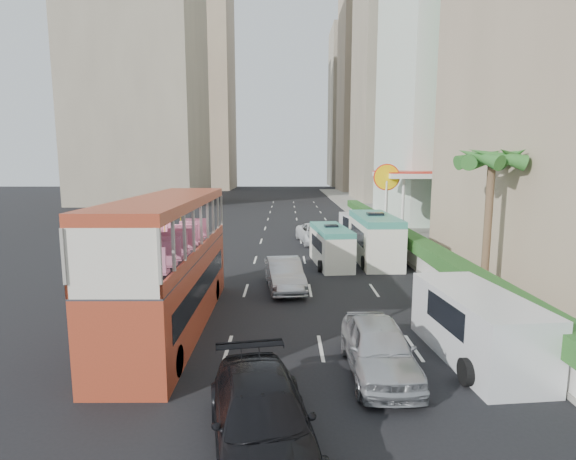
{
  "coord_description": "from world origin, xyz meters",
  "views": [
    {
      "loc": [
        -1.59,
        -16.62,
        6.34
      ],
      "look_at": [
        -1.5,
        4.0,
        3.2
      ],
      "focal_mm": 28.0,
      "sensor_mm": 36.0,
      "label": 1
    }
  ],
  "objects_px": {
    "car_silver_lane_b": "(378,373)",
    "shell_station": "(417,203)",
    "van_asset": "(316,243)",
    "palm_tree": "(488,226)",
    "panel_van_near": "(477,326)",
    "minibus_far": "(375,239)",
    "car_silver_lane_a": "(284,289)",
    "panel_van_far": "(359,227)",
    "car_black": "(262,452)",
    "double_decker_bus": "(170,263)",
    "minibus_near": "(331,246)"
  },
  "relations": [
    {
      "from": "double_decker_bus",
      "to": "shell_station",
      "type": "bearing_deg",
      "value": 55.18
    },
    {
      "from": "car_silver_lane_b",
      "to": "shell_station",
      "type": "relative_size",
      "value": 0.59
    },
    {
      "from": "car_silver_lane_b",
      "to": "panel_van_near",
      "type": "relative_size",
      "value": 0.86
    },
    {
      "from": "van_asset",
      "to": "palm_tree",
      "type": "relative_size",
      "value": 0.85
    },
    {
      "from": "car_silver_lane_a",
      "to": "shell_station",
      "type": "xyz_separation_m",
      "value": [
        11.67,
        17.73,
        2.75
      ]
    },
    {
      "from": "double_decker_bus",
      "to": "car_silver_lane_b",
      "type": "bearing_deg",
      "value": -28.04
    },
    {
      "from": "van_asset",
      "to": "panel_van_far",
      "type": "bearing_deg",
      "value": 13.58
    },
    {
      "from": "car_silver_lane_a",
      "to": "car_silver_lane_b",
      "type": "height_order",
      "value": "car_silver_lane_b"
    },
    {
      "from": "car_silver_lane_b",
      "to": "minibus_near",
      "type": "height_order",
      "value": "minibus_near"
    },
    {
      "from": "van_asset",
      "to": "shell_station",
      "type": "relative_size",
      "value": 0.68
    },
    {
      "from": "panel_van_near",
      "to": "palm_tree",
      "type": "height_order",
      "value": "palm_tree"
    },
    {
      "from": "car_silver_lane_b",
      "to": "panel_van_far",
      "type": "height_order",
      "value": "panel_van_far"
    },
    {
      "from": "car_silver_lane_b",
      "to": "minibus_near",
      "type": "xyz_separation_m",
      "value": [
        -0.02,
        14.44,
        1.19
      ]
    },
    {
      "from": "car_silver_lane_a",
      "to": "minibus_near",
      "type": "bearing_deg",
      "value": 54.3
    },
    {
      "from": "minibus_near",
      "to": "car_silver_lane_a",
      "type": "bearing_deg",
      "value": -124.34
    },
    {
      "from": "van_asset",
      "to": "car_silver_lane_b",
      "type": "bearing_deg",
      "value": -97.52
    },
    {
      "from": "minibus_far",
      "to": "panel_van_far",
      "type": "distance_m",
      "value": 8.18
    },
    {
      "from": "van_asset",
      "to": "panel_van_near",
      "type": "height_order",
      "value": "panel_van_near"
    },
    {
      "from": "car_silver_lane_a",
      "to": "palm_tree",
      "type": "relative_size",
      "value": 0.73
    },
    {
      "from": "double_decker_bus",
      "to": "van_asset",
      "type": "bearing_deg",
      "value": 69.59
    },
    {
      "from": "car_black",
      "to": "panel_van_far",
      "type": "xyz_separation_m",
      "value": [
        6.5,
        27.25,
        1.02
      ]
    },
    {
      "from": "minibus_far",
      "to": "car_silver_lane_a",
      "type": "bearing_deg",
      "value": -133.45
    },
    {
      "from": "car_silver_lane_b",
      "to": "shell_station",
      "type": "height_order",
      "value": "shell_station"
    },
    {
      "from": "car_black",
      "to": "panel_van_near",
      "type": "height_order",
      "value": "panel_van_near"
    },
    {
      "from": "palm_tree",
      "to": "panel_van_near",
      "type": "bearing_deg",
      "value": -115.44
    },
    {
      "from": "minibus_far",
      "to": "car_silver_lane_b",
      "type": "bearing_deg",
      "value": -101.54
    },
    {
      "from": "double_decker_bus",
      "to": "car_silver_lane_a",
      "type": "height_order",
      "value": "double_decker_bus"
    },
    {
      "from": "panel_van_far",
      "to": "palm_tree",
      "type": "bearing_deg",
      "value": -85.36
    },
    {
      "from": "double_decker_bus",
      "to": "car_black",
      "type": "distance_m",
      "value": 8.85
    },
    {
      "from": "car_silver_lane_a",
      "to": "van_asset",
      "type": "relative_size",
      "value": 0.86
    },
    {
      "from": "car_silver_lane_b",
      "to": "shell_station",
      "type": "xyz_separation_m",
      "value": [
        8.8,
        26.83,
        2.75
      ]
    },
    {
      "from": "car_silver_lane_b",
      "to": "minibus_far",
      "type": "relative_size",
      "value": 0.7
    },
    {
      "from": "minibus_near",
      "to": "minibus_far",
      "type": "distance_m",
      "value": 3.04
    },
    {
      "from": "double_decker_bus",
      "to": "minibus_far",
      "type": "height_order",
      "value": "double_decker_bus"
    },
    {
      "from": "car_silver_lane_b",
      "to": "minibus_far",
      "type": "xyz_separation_m",
      "value": [
        2.86,
        15.37,
        1.5
      ]
    },
    {
      "from": "van_asset",
      "to": "car_silver_lane_a",
      "type": "bearing_deg",
      "value": -109.33
    },
    {
      "from": "car_silver_lane_a",
      "to": "panel_van_near",
      "type": "xyz_separation_m",
      "value": [
        6.23,
        -8.09,
        1.1
      ]
    },
    {
      "from": "car_silver_lane_b",
      "to": "car_black",
      "type": "relative_size",
      "value": 0.88
    },
    {
      "from": "car_black",
      "to": "van_asset",
      "type": "distance_m",
      "value": 25.96
    },
    {
      "from": "minibus_near",
      "to": "panel_van_near",
      "type": "bearing_deg",
      "value": -82.06
    },
    {
      "from": "car_silver_lane_a",
      "to": "minibus_near",
      "type": "height_order",
      "value": "minibus_near"
    },
    {
      "from": "car_silver_lane_a",
      "to": "palm_tree",
      "type": "distance_m",
      "value": 10.14
    },
    {
      "from": "minibus_near",
      "to": "palm_tree",
      "type": "relative_size",
      "value": 0.84
    },
    {
      "from": "shell_station",
      "to": "car_silver_lane_b",
      "type": "bearing_deg",
      "value": -108.16
    },
    {
      "from": "minibus_far",
      "to": "panel_van_far",
      "type": "bearing_deg",
      "value": 86.81
    },
    {
      "from": "car_silver_lane_a",
      "to": "panel_van_far",
      "type": "bearing_deg",
      "value": 59.73
    },
    {
      "from": "car_silver_lane_a",
      "to": "car_silver_lane_b",
      "type": "xyz_separation_m",
      "value": [
        2.87,
        -9.11,
        0.0
      ]
    },
    {
      "from": "car_black",
      "to": "minibus_far",
      "type": "bearing_deg",
      "value": 61.76
    },
    {
      "from": "panel_van_far",
      "to": "shell_station",
      "type": "xyz_separation_m",
      "value": [
        5.63,
        3.3,
        1.73
      ]
    },
    {
      "from": "car_silver_lane_b",
      "to": "van_asset",
      "type": "relative_size",
      "value": 0.88
    }
  ]
}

